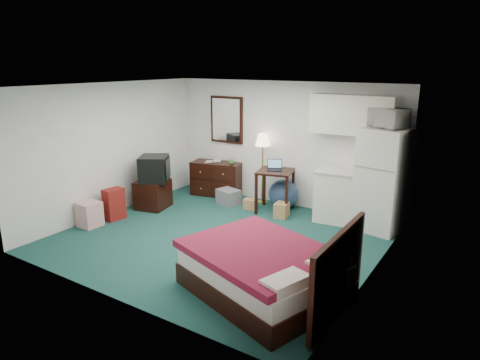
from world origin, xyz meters
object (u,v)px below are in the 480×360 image
Objects in this scene: bed at (263,271)px; tv_stand at (153,194)px; fridge at (383,180)px; suitcase at (114,204)px; kitchen_counter at (341,196)px; floor_lamp at (262,169)px; desk at (275,191)px; dresser at (217,179)px.

tv_stand is at bearing 172.56° from bed.
fridge is at bearing 95.94° from bed.
kitchen_counter is at bearing 38.34° from suitcase.
floor_lamp is at bearing 27.94° from tv_stand.
kitchen_counter is at bearing 8.08° from tv_stand.
fridge is 4.87m from suitcase.
tv_stand is (-4.17, -1.31, -0.62)m from fridge.
tv_stand is (-2.17, -1.14, -0.13)m from desk.
bed is (1.83, -3.17, -0.43)m from floor_lamp.
kitchen_counter reaches higher than suitcase.
dresser is at bearing -176.42° from floor_lamp.
desk is at bearing 133.63° from bed.
dresser is 1.18m from floor_lamp.
bed is 3.74m from suitcase.
desk is (0.48, -0.34, -0.32)m from floor_lamp.
kitchen_counter is (2.86, -0.07, 0.10)m from dresser.
desk is 3.14m from bed.
kitchen_counter is 3.03m from bed.
fridge is at bearing -13.55° from dresser.
kitchen_counter is 0.52× the size of fridge.
fridge is (2.00, 0.17, 0.48)m from desk.
bed is (-0.65, -3.00, -0.60)m from fridge.
floor_lamp reaches higher than suitcase.
desk is 1.35× the size of tv_stand.
dresser is at bearing 172.01° from kitchen_counter.
fridge is (3.60, -0.10, 0.53)m from dresser.
desk is at bearing -164.61° from fridge.
suitcase reaches higher than tv_stand.
desk is 3.07m from suitcase.
floor_lamp is 2.49m from fridge.
fridge reaches higher than dresser.
tv_stand is at bearing -124.13° from dresser.
kitchen_counter is (1.74, -0.14, -0.26)m from floor_lamp.
desk is 2.46m from tv_stand.
desk is at bearing -35.04° from floor_lamp.
floor_lamp reaches higher than bed.
dresser is at bearing 79.26° from suitcase.
kitchen_counter is at bearing -4.59° from floor_lamp.
floor_lamp is 2.29m from tv_stand.
fridge is at bearing -3.93° from floor_lamp.
dresser is 1.31× the size of desk.
tv_stand is 0.89m from suitcase.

